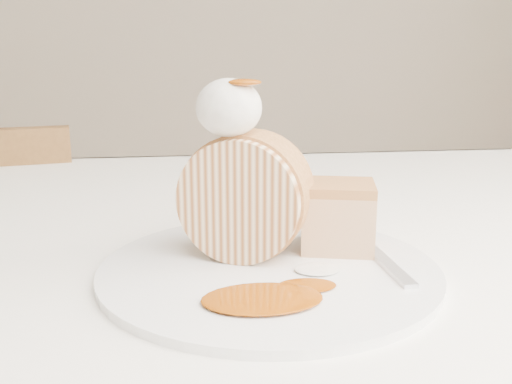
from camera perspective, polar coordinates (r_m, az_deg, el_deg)
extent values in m
cube|color=white|center=(0.64, -0.87, -5.00)|extent=(1.40, 0.90, 0.04)
cube|color=white|center=(1.10, -3.37, -3.53)|extent=(1.40, 0.01, 0.28)
cylinder|color=brown|center=(1.57, -17.81, -15.51)|extent=(0.03, 0.03, 0.37)
cylinder|color=white|center=(0.49, 1.31, -7.72)|extent=(0.35, 0.35, 0.01)
cylinder|color=beige|center=(0.50, -1.07, -0.45)|extent=(0.12, 0.10, 0.11)
cube|color=#BE7E47|center=(0.53, 8.17, -2.81)|extent=(0.08, 0.07, 0.05)
ellipsoid|color=white|center=(0.48, -2.73, 8.41)|extent=(0.06, 0.06, 0.05)
ellipsoid|color=#8B3C05|center=(0.47, -1.14, 11.66)|extent=(0.03, 0.02, 0.01)
cube|color=silver|center=(0.51, 12.48, -6.56)|extent=(0.03, 0.17, 0.00)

